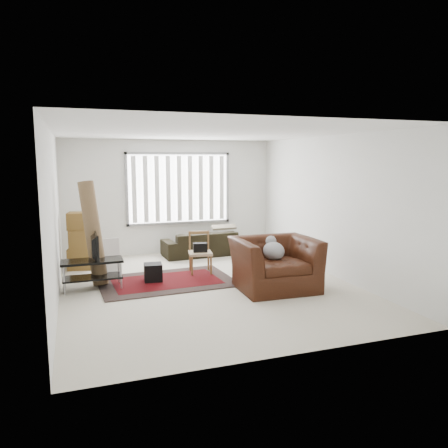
# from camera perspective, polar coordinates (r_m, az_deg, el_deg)

# --- Properties ---
(room) EXTENTS (6.00, 6.02, 2.71)m
(room) POSITION_cam_1_polar(r_m,az_deg,el_deg) (8.09, -3.06, 5.01)
(room) COLOR beige
(room) RESTS_ON ground
(persian_rug) EXTENTS (2.50, 1.73, 0.02)m
(persian_rug) POSITION_cam_1_polar(r_m,az_deg,el_deg) (8.20, -7.52, -7.43)
(persian_rug) COLOR black
(persian_rug) RESTS_ON ground
(tv_stand) EXTENTS (1.04, 0.47, 0.52)m
(tv_stand) POSITION_cam_1_polar(r_m,az_deg,el_deg) (7.95, -16.83, -5.53)
(tv_stand) COLOR black
(tv_stand) RESTS_ON ground
(tv) EXTENTS (0.11, 0.84, 0.48)m
(tv) POSITION_cam_1_polar(r_m,az_deg,el_deg) (7.86, -16.95, -2.81)
(tv) COLOR black
(tv) RESTS_ON tv_stand
(subwoofer) EXTENTS (0.35, 0.35, 0.32)m
(subwoofer) POSITION_cam_1_polar(r_m,az_deg,el_deg) (8.20, -9.25, -6.24)
(subwoofer) COLOR black
(subwoofer) RESTS_ON persian_rug
(moving_boxes) EXTENTS (0.55, 0.52, 1.17)m
(moving_boxes) POSITION_cam_1_polar(r_m,az_deg,el_deg) (9.44, -18.27, -2.34)
(moving_boxes) COLOR brown
(moving_boxes) RESTS_ON ground
(white_flatpack) EXTENTS (0.57, 0.25, 0.71)m
(white_flatpack) POSITION_cam_1_polar(r_m,az_deg,el_deg) (8.87, -15.22, -4.14)
(white_flatpack) COLOR silver
(white_flatpack) RESTS_ON ground
(rolled_rug) EXTENTS (0.56, 0.66, 1.87)m
(rolled_rug) POSITION_cam_1_polar(r_m,az_deg,el_deg) (8.14, -16.71, -1.14)
(rolled_rug) COLOR brown
(rolled_rug) RESTS_ON ground
(sofa) EXTENTS (1.96, 0.92, 0.74)m
(sofa) POSITION_cam_1_polar(r_m,az_deg,el_deg) (10.29, -2.66, -2.05)
(sofa) COLOR black
(sofa) RESTS_ON ground
(side_chair) EXTENTS (0.51, 0.51, 0.82)m
(side_chair) POSITION_cam_1_polar(r_m,az_deg,el_deg) (8.64, -3.14, -3.50)
(side_chair) COLOR tan
(side_chair) RESTS_ON ground
(armchair) EXTENTS (1.41, 1.23, 1.02)m
(armchair) POSITION_cam_1_polar(r_m,az_deg,el_deg) (7.65, 6.69, -4.70)
(armchair) COLOR #36170B
(armchair) RESTS_ON ground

